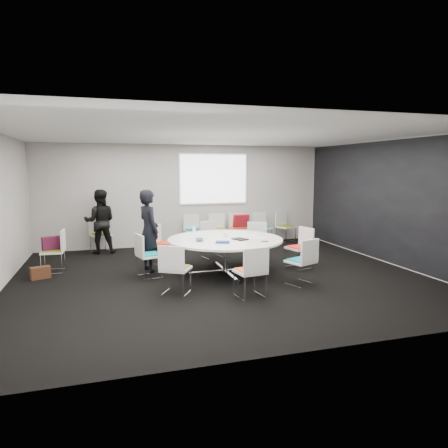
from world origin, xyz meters
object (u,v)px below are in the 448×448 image
object	(u,v)px
chair_back_b	(218,235)
chair_back_c	(238,234)
conference_table	(225,247)
chair_ring_b	(256,248)
person_back	(100,222)
chair_back_d	(262,233)
chair_ring_a	(299,256)
chair_ring_c	(212,246)
chair_ring_d	(164,252)
chair_ring_h	(301,270)
chair_spare_left	(54,259)
chair_person_back	(101,241)
chair_ring_e	(149,264)
cup	(226,235)
laptop	(202,240)
chair_ring_g	(250,281)
person_main	(149,231)
brown_bag	(40,273)
chair_ring_f	(176,278)
chair_back_a	(194,237)
maroon_bag	(52,243)
chair_back_e	(285,232)

from	to	relation	value
chair_back_b	chair_back_c	bearing A→B (deg)	-175.58
conference_table	chair_ring_b	world-z (taller)	chair_ring_b
conference_table	person_back	world-z (taller)	person_back
chair_back_d	chair_ring_a	bearing A→B (deg)	77.38
chair_ring_c	chair_ring_d	xyz separation A→B (m)	(-1.20, -0.28, 0.00)
chair_ring_h	chair_back_b	size ratio (longest dim) A/B	1.00
chair_spare_left	chair_person_back	distance (m)	2.09
chair_spare_left	chair_person_back	world-z (taller)	same
chair_ring_b	person_back	world-z (taller)	person_back
conference_table	chair_ring_b	xyz separation A→B (m)	(1.06, 0.96, -0.28)
chair_ring_e	person_back	bearing A→B (deg)	-176.18
chair_ring_c	chair_ring_e	xyz separation A→B (m)	(-1.65, -1.35, 0.00)
chair_ring_b	chair_back_b	bearing A→B (deg)	-55.11
chair_back_c	chair_ring_h	bearing A→B (deg)	88.53
chair_ring_e	cup	world-z (taller)	chair_ring_e
chair_ring_e	chair_back_b	xyz separation A→B (m)	(2.21, 2.83, 0.00)
laptop	chair_ring_g	bearing A→B (deg)	-152.47
chair_back_c	person_main	distance (m)	3.68
chair_back_c	chair_spare_left	bearing A→B (deg)	22.69
chair_back_b	chair_ring_d	bearing A→B (deg)	49.20
chair_ring_a	chair_spare_left	world-z (taller)	same
person_back	brown_bag	distance (m)	2.54
chair_ring_b	chair_person_back	world-z (taller)	same
chair_spare_left	cup	bearing A→B (deg)	-101.84
person_back	cup	distance (m)	3.66
chair_ring_f	chair_back_a	distance (m)	4.22
chair_ring_h	chair_spare_left	bearing A→B (deg)	131.42
chair_ring_g	maroon_bag	bearing A→B (deg)	132.90
chair_ring_a	chair_ring_h	bearing A→B (deg)	140.02
conference_table	chair_back_a	size ratio (longest dim) A/B	2.66
chair_back_d	chair_ring_h	bearing A→B (deg)	71.87
conference_table	chair_ring_g	xyz separation A→B (m)	(-0.04, -1.61, -0.28)
chair_ring_g	brown_bag	bearing A→B (deg)	139.43
chair_back_a	chair_ring_f	bearing A→B (deg)	65.27
chair_ring_b	chair_back_e	bearing A→B (deg)	-106.58
chair_ring_a	person_back	xyz separation A→B (m)	(-4.14, 2.85, 0.54)
chair_ring_f	brown_bag	size ratio (longest dim) A/B	2.44
chair_ring_b	chair_ring_c	bearing A→B (deg)	-4.87
chair_back_a	chair_spare_left	distance (m)	3.87
chair_ring_b	brown_bag	world-z (taller)	chair_ring_b
chair_back_d	chair_back_b	bearing A→B (deg)	-5.90
person_back	chair_back_d	bearing A→B (deg)	-174.70
chair_ring_b	person_main	xyz separation A→B (m)	(-2.54, -0.35, 0.59)
chair_person_back	cup	distance (m)	3.81
chair_ring_c	chair_ring_f	size ratio (longest dim) A/B	1.00
chair_ring_c	laptop	bearing A→B (deg)	52.86
person_back	chair_ring_d	bearing A→B (deg)	134.18
laptop	chair_ring_f	bearing A→B (deg)	156.08
chair_ring_b	chair_back_d	xyz separation A→B (m)	(0.95, 2.01, 0.00)
chair_ring_c	chair_ring_f	distance (m)	2.88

